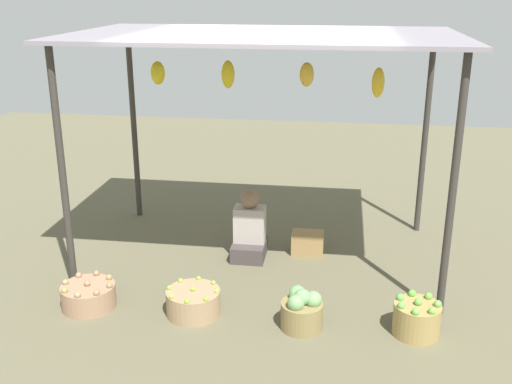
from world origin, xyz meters
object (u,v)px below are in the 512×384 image
(basket_green_apples, at_px, (417,318))
(wooden_crate_near_vendor, at_px, (308,243))
(vendor_person, at_px, (250,232))
(basket_potatoes, at_px, (89,296))
(basket_limes, at_px, (193,302))
(basket_cabbages, at_px, (302,311))

(basket_green_apples, height_order, wooden_crate_near_vendor, basket_green_apples)
(vendor_person, relative_size, basket_potatoes, 1.53)
(basket_limes, bearing_deg, wooden_crate_near_vendor, 57.11)
(wooden_crate_near_vendor, bearing_deg, vendor_person, -164.53)
(basket_limes, distance_m, basket_green_apples, 2.01)
(vendor_person, xyz_separation_m, basket_green_apples, (1.68, -1.36, -0.15))
(vendor_person, bearing_deg, basket_potatoes, -135.24)
(wooden_crate_near_vendor, bearing_deg, basket_cabbages, -88.21)
(basket_green_apples, bearing_deg, vendor_person, 141.12)
(basket_potatoes, bearing_deg, basket_limes, 0.89)
(basket_limes, distance_m, wooden_crate_near_vendor, 1.77)
(vendor_person, relative_size, basket_cabbages, 2.05)
(vendor_person, distance_m, basket_green_apples, 2.17)
(wooden_crate_near_vendor, bearing_deg, basket_limes, -122.89)
(basket_potatoes, xyz_separation_m, basket_cabbages, (2.02, -0.08, 0.06))
(basket_potatoes, relative_size, basket_limes, 1.01)
(vendor_person, distance_m, basket_cabbages, 1.57)
(vendor_person, xyz_separation_m, basket_cabbages, (0.69, -1.40, -0.13))
(basket_cabbages, bearing_deg, basket_potatoes, 177.73)
(basket_potatoes, distance_m, basket_green_apples, 3.02)
(basket_cabbages, xyz_separation_m, wooden_crate_near_vendor, (-0.05, 1.58, -0.05))
(basket_limes, height_order, basket_cabbages, basket_cabbages)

